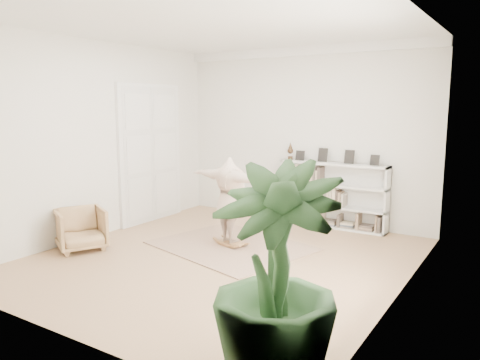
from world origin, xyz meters
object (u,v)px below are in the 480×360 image
(armchair, at_px, (81,229))
(houseplant, at_px, (275,276))
(bookshelf, at_px, (332,196))
(person, at_px, (231,198))
(rocker_board, at_px, (231,243))

(armchair, distance_m, houseplant, 4.93)
(bookshelf, relative_size, houseplant, 1.12)
(person, relative_size, houseplant, 0.92)
(houseplant, bearing_deg, person, 128.75)
(armchair, height_order, rocker_board, armchair)
(armchair, height_order, houseplant, houseplant)
(armchair, bearing_deg, rocker_board, -26.39)
(houseplant, bearing_deg, armchair, 160.11)
(armchair, xyz_separation_m, rocker_board, (2.06, 1.50, -0.29))
(rocker_board, bearing_deg, armchair, -129.67)
(person, bearing_deg, houseplant, 143.07)
(person, distance_m, houseplant, 4.06)
(rocker_board, bearing_deg, person, -89.72)
(armchair, relative_size, rocker_board, 1.47)
(houseplant, bearing_deg, bookshelf, 106.17)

